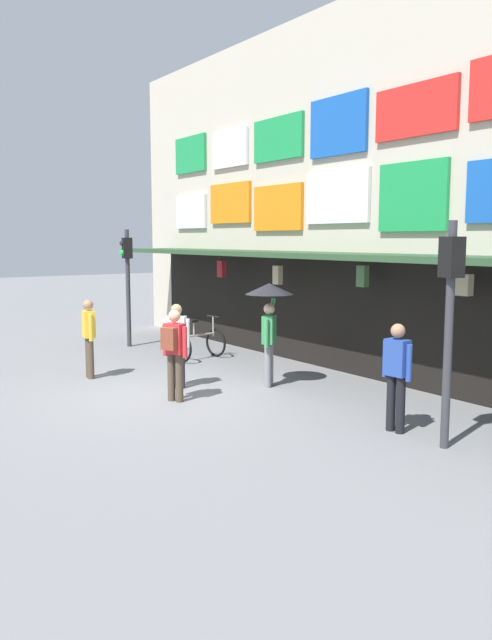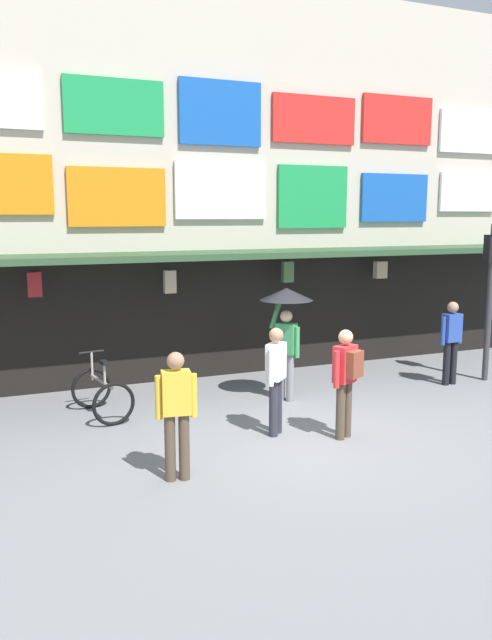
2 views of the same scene
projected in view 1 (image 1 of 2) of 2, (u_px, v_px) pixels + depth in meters
name	position (u px, v px, depth m)	size (l,w,h in m)	color
ground_plane	(181.00, 394.00, 12.15)	(80.00, 80.00, 0.00)	slate
shopfront	(357.00, 193.00, 14.25)	(18.00, 2.60, 8.00)	beige
traffic_light_near	(127.00, 269.00, 17.31)	(0.33, 0.35, 3.20)	#38383D
traffic_light_far	(451.00, 298.00, 8.78)	(0.33, 0.35, 3.20)	#38383D
bicycle_parked	(199.00, 344.00, 15.60)	(0.91, 1.27, 1.05)	black
pedestrian_in_yellow	(89.00, 334.00, 13.47)	(0.52, 0.28, 1.68)	brown
pedestrian_in_blue	(397.00, 371.00, 9.68)	(0.53, 0.24, 1.68)	black
pedestrian_in_red	(174.00, 348.00, 11.49)	(0.49, 0.45, 1.68)	brown
pedestrian_in_green	(177.00, 341.00, 12.55)	(0.41, 0.41, 1.68)	#2D2D38
pedestrian_with_umbrella	(269.00, 305.00, 12.60)	(0.96, 0.96, 2.08)	gray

